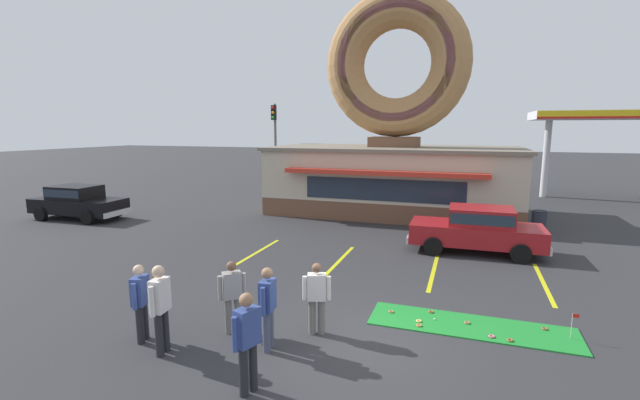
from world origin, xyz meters
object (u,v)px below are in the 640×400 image
Objects in this scene: pedestrian_leather_jacket_man at (317,295)px; putting_flag_pin at (574,320)px; car_black at (77,201)px; pedestrian_blue_sweater_man at (160,305)px; golf_ball at (434,319)px; traffic_light_pole at (275,138)px; pedestrian_clipboard_woman at (232,294)px; trash_bin at (539,222)px; pedestrian_crossing_woman at (247,338)px; car_red at (477,228)px; pedestrian_beanie_man at (141,299)px; pedestrian_hooded_kid at (268,305)px.

putting_flag_pin is at bearing 15.97° from pedestrian_leather_jacket_man.
pedestrian_blue_sweater_man is at bearing -36.42° from car_black.
golf_ball is 0.08× the size of putting_flag_pin.
car_black is 15.07m from pedestrian_blue_sweater_man.
putting_flag_pin is at bearing -48.17° from traffic_light_pole.
pedestrian_leather_jacket_man is (2.53, 1.73, -0.14)m from pedestrian_blue_sweater_man.
pedestrian_clipboard_woman is 13.78m from trash_bin.
car_red is at bearing 69.57° from pedestrian_crossing_woman.
pedestrian_beanie_man reaches higher than putting_flag_pin.
traffic_light_pole is (-8.42, 19.20, 2.75)m from pedestrian_crossing_woman.
putting_flag_pin is 0.12× the size of car_red.
pedestrian_leather_jacket_man reaches higher than golf_ball.
pedestrian_leather_jacket_man reaches higher than putting_flag_pin.
pedestrian_clipboard_woman is (-4.97, -8.01, -0.01)m from car_red.
putting_flag_pin is 0.32× the size of pedestrian_crossing_woman.
car_black is (-19.71, 5.77, 0.43)m from putting_flag_pin.
pedestrian_beanie_man is at bearing 163.62° from pedestrian_crossing_woman.
traffic_light_pole reaches higher than putting_flag_pin.
traffic_light_pole is at bearing 158.15° from trash_bin.
pedestrian_beanie_man is at bearing -155.85° from pedestrian_leather_jacket_man.
car_black is 2.99× the size of pedestrian_leather_jacket_man.
pedestrian_clipboard_woman is at bearing 126.72° from pedestrian_crossing_woman.
pedestrian_crossing_woman is at bearing -114.43° from trash_bin.
pedestrian_hooded_kid is 1.06× the size of pedestrian_clipboard_woman.
car_black is at bearing 146.33° from pedestrian_crossing_woman.
pedestrian_hooded_kid is at bearing -126.17° from pedestrian_leather_jacket_man.
pedestrian_crossing_woman is (0.31, -1.37, 0.03)m from pedestrian_hooded_kid.
golf_ball is 0.01× the size of car_black.
car_red is 11.06m from pedestrian_beanie_man.
pedestrian_beanie_man is 15.42m from trash_bin.
pedestrian_blue_sweater_man reaches higher than pedestrian_beanie_man.
pedestrian_hooded_kid is 1.41m from pedestrian_crossing_woman.
car_red reaches higher than pedestrian_leather_jacket_man.
pedestrian_blue_sweater_man is 1.12× the size of pedestrian_clipboard_woman.
pedestrian_blue_sweater_man is at bearing -21.14° from pedestrian_beanie_man.
putting_flag_pin is at bearing -16.32° from car_black.
trash_bin is at bearing 86.08° from putting_flag_pin.
car_red is at bearing 58.20° from pedestrian_clipboard_woman.
pedestrian_clipboard_woman is 1.61× the size of trash_bin.
pedestrian_crossing_woman is 1.77× the size of trash_bin.
traffic_light_pole reaches higher than pedestrian_leather_jacket_man.
car_red is at bearing 53.90° from pedestrian_beanie_man.
pedestrian_hooded_kid is 1.08× the size of pedestrian_leather_jacket_man.
car_red is at bearing 80.98° from golf_ball.
pedestrian_crossing_woman is (-0.37, -2.30, 0.11)m from pedestrian_leather_jacket_man.
traffic_light_pole is at bearing 113.67° from pedestrian_crossing_woman.
putting_flag_pin is at bearing 22.75° from pedestrian_blue_sweater_man.
putting_flag_pin is at bearing -73.60° from car_red.
pedestrian_clipboard_woman is at bearing -163.71° from putting_flag_pin.
pedestrian_blue_sweater_man reaches higher than pedestrian_clipboard_woman.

